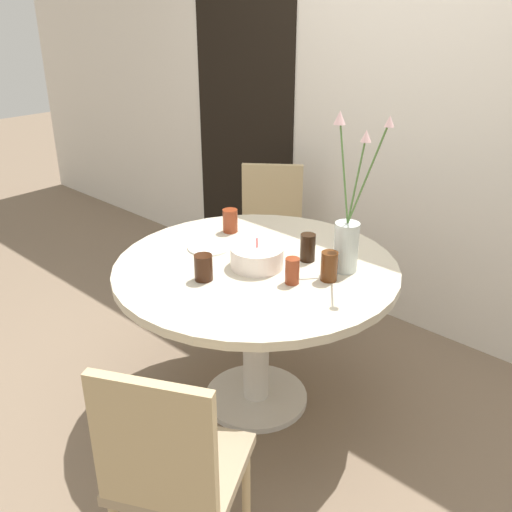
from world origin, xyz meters
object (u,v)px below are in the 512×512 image
(chair_left_flank, at_px, (271,230))
(drink_glass_3, at_px, (308,247))
(chair_near_front, at_px, (171,466))
(drink_glass_4, at_px, (292,271))
(drink_glass_1, at_px, (329,266))
(flower_vase, at_px, (347,234))
(birthday_cake, at_px, (257,257))
(side_plate, at_px, (209,247))
(drink_glass_2, at_px, (203,267))
(drink_glass_0, at_px, (230,221))

(chair_left_flank, bearing_deg, drink_glass_3, -76.31)
(chair_near_front, relative_size, drink_glass_4, 8.02)
(chair_near_front, distance_m, drink_glass_1, 1.04)
(flower_vase, bearing_deg, birthday_cake, -141.35)
(side_plate, relative_size, drink_glass_1, 1.61)
(chair_left_flank, bearing_deg, chair_near_front, -95.03)
(chair_left_flank, bearing_deg, drink_glass_2, -99.96)
(drink_glass_3, height_order, drink_glass_4, drink_glass_3)
(birthday_cake, bearing_deg, flower_vase, 38.65)
(drink_glass_4, bearing_deg, drink_glass_3, 113.01)
(drink_glass_0, bearing_deg, drink_glass_1, -8.07)
(side_plate, bearing_deg, drink_glass_4, -1.19)
(drink_glass_1, bearing_deg, drink_glass_2, -137.30)
(drink_glass_0, height_order, drink_glass_4, drink_glass_0)
(birthday_cake, bearing_deg, side_plate, -178.88)
(drink_glass_1, bearing_deg, side_plate, -169.18)
(drink_glass_0, distance_m, drink_glass_1, 0.70)
(flower_vase, bearing_deg, side_plate, -157.82)
(side_plate, height_order, drink_glass_4, drink_glass_4)
(flower_vase, xyz_separation_m, side_plate, (-0.61, -0.25, -0.17))
(birthday_cake, relative_size, flower_vase, 0.34)
(side_plate, height_order, drink_glass_0, drink_glass_0)
(flower_vase, bearing_deg, drink_glass_4, -108.52)
(side_plate, xyz_separation_m, drink_glass_0, (-0.08, 0.22, 0.05))
(side_plate, bearing_deg, drink_glass_0, 109.34)
(side_plate, height_order, drink_glass_1, drink_glass_1)
(side_plate, height_order, drink_glass_2, drink_glass_2)
(chair_near_front, bearing_deg, birthday_cake, -90.64)
(chair_near_front, xyz_separation_m, side_plate, (-0.75, 0.87, 0.25))
(chair_near_front, relative_size, drink_glass_3, 7.18)
(drink_glass_0, xyz_separation_m, drink_glass_3, (0.51, -0.00, 0.00))
(drink_glass_4, bearing_deg, drink_glass_2, -142.02)
(side_plate, bearing_deg, chair_near_front, -49.03)
(drink_glass_2, relative_size, drink_glass_4, 1.00)
(chair_near_front, height_order, drink_glass_1, chair_near_front)
(chair_near_front, bearing_deg, side_plate, -76.75)
(birthday_cake, bearing_deg, drink_glass_0, 151.19)
(chair_near_front, xyz_separation_m, drink_glass_3, (-0.32, 1.08, 0.31))
(chair_near_front, relative_size, drink_glass_2, 8.06)
(chair_near_front, distance_m, drink_glass_3, 1.17)
(drink_glass_2, bearing_deg, chair_near_front, -50.03)
(side_plate, bearing_deg, drink_glass_3, 26.30)
(flower_vase, distance_m, drink_glass_3, 0.21)
(drink_glass_2, bearing_deg, drink_glass_3, 66.14)
(chair_left_flank, relative_size, birthday_cake, 3.86)
(chair_left_flank, distance_m, side_plate, 0.91)
(chair_left_flank, distance_m, drink_glass_3, 1.02)
(side_plate, bearing_deg, chair_left_flank, 111.97)
(birthday_cake, height_order, drink_glass_4, birthday_cake)
(chair_near_front, bearing_deg, drink_glass_2, -77.75)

